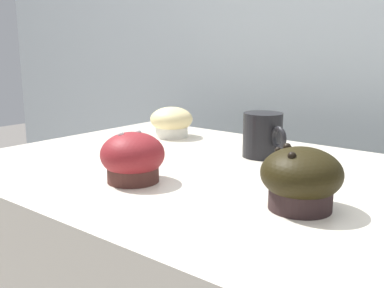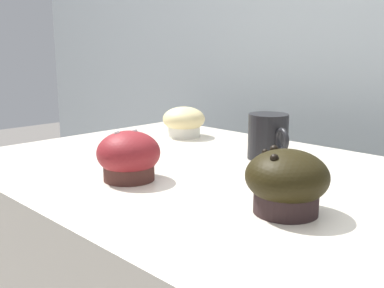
{
  "view_description": "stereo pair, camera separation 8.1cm",
  "coord_description": "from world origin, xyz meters",
  "px_view_note": "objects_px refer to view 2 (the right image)",
  "views": [
    {
      "loc": [
        0.42,
        -0.63,
        1.17
      ],
      "look_at": [
        -0.07,
        -0.02,
        1.0
      ],
      "focal_mm": 42.0,
      "sensor_mm": 36.0,
      "label": 1
    },
    {
      "loc": [
        0.48,
        -0.57,
        1.17
      ],
      "look_at": [
        -0.07,
        -0.02,
        1.0
      ],
      "focal_mm": 42.0,
      "sensor_mm": 36.0,
      "label": 2
    }
  ],
  "objects_px": {
    "muffin_back_right": "(184,122)",
    "muffin_back_left": "(129,157)",
    "coffee_cup": "(268,135)",
    "muffin_front_center": "(287,182)"
  },
  "relations": [
    {
      "from": "muffin_front_center",
      "to": "muffin_back_right",
      "type": "height_order",
      "value": "muffin_front_center"
    },
    {
      "from": "muffin_front_center",
      "to": "muffin_back_left",
      "type": "xyz_separation_m",
      "value": [
        -0.27,
        -0.05,
        -0.0
      ]
    },
    {
      "from": "muffin_back_left",
      "to": "coffee_cup",
      "type": "relative_size",
      "value": 0.94
    },
    {
      "from": "muffin_back_left",
      "to": "coffee_cup",
      "type": "distance_m",
      "value": 0.29
    },
    {
      "from": "muffin_back_right",
      "to": "muffin_back_left",
      "type": "bearing_deg",
      "value": -57.88
    },
    {
      "from": "muffin_back_right",
      "to": "coffee_cup",
      "type": "distance_m",
      "value": 0.28
    },
    {
      "from": "muffin_front_center",
      "to": "muffin_back_left",
      "type": "bearing_deg",
      "value": -168.7
    },
    {
      "from": "muffin_back_left",
      "to": "coffee_cup",
      "type": "bearing_deg",
      "value": 74.63
    },
    {
      "from": "muffin_back_right",
      "to": "coffee_cup",
      "type": "xyz_separation_m",
      "value": [
        0.28,
        -0.04,
        0.01
      ]
    },
    {
      "from": "muffin_front_center",
      "to": "coffee_cup",
      "type": "xyz_separation_m",
      "value": [
        -0.19,
        0.23,
        0.0
      ]
    }
  ]
}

